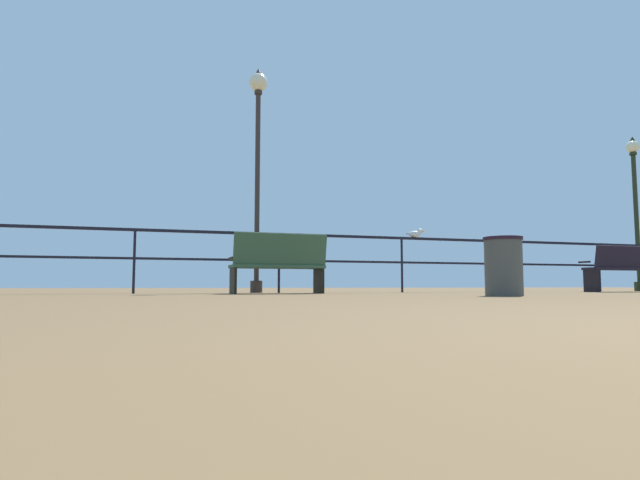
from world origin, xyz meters
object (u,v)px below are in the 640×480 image
lamppost_right (636,202)px  seagull_on_rail (416,233)px  lamppost_center (258,144)px  bench_near_right (626,266)px  bench_near_left (279,262)px  trash_bin (504,266)px

lamppost_right → seagull_on_rail: (-6.18, -0.34, -1.00)m
lamppost_center → seagull_on_rail: (3.11, -0.34, -1.61)m
bench_near_right → seagull_on_rail: bearing=168.7°
bench_near_right → seagull_on_rail: 4.53m
bench_near_right → lamppost_center: size_ratio=0.41×
bench_near_left → lamppost_center: (-0.11, 1.23, 2.26)m
bench_near_right → trash_bin: size_ratio=2.35×
bench_near_right → lamppost_center: (-7.51, 1.21, 2.23)m
trash_bin → lamppost_right: bearing=29.8°
bench_near_right → trash_bin: 5.85m
seagull_on_rail → trash_bin: bearing=-101.7°
bench_near_right → bench_near_left: bearing=-179.9°
bench_near_right → lamppost_right: 2.70m
bench_near_left → trash_bin: 3.55m
lamppost_right → lamppost_center: bearing=180.0°
bench_near_left → bench_near_right: 7.40m
bench_near_right → seagull_on_rail: size_ratio=4.87×
bench_near_left → bench_near_right: size_ratio=0.88×
lamppost_right → trash_bin: lamppost_right is taller
lamppost_center → trash_bin: lamppost_center is taller
seagull_on_rail → trash_bin: 3.80m
lamppost_right → seagull_on_rail: 6.27m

